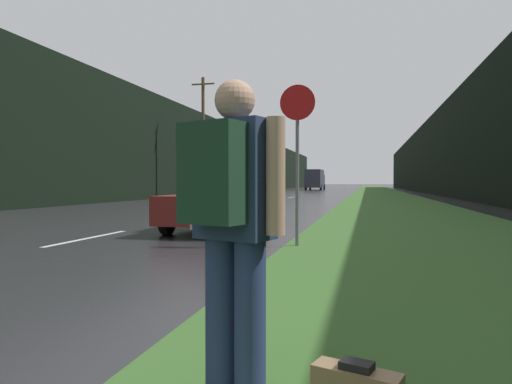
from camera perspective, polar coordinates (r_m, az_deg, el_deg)
The scene contains 13 objects.
grass_verge at distance 40.25m, azimuth 15.78°, elevation -0.58°, with size 6.00×240.00×0.02m, color #386028.
lane_stripe_b at distance 10.86m, azimuth -20.22°, elevation -5.42°, with size 0.12×3.00×0.01m, color silver.
lane_stripe_c at distance 17.09m, azimuth -6.98°, elevation -2.95°, with size 0.12×3.00×0.01m, color silver.
lane_stripe_d at distance 23.75m, azimuth -1.00°, elevation -1.77°, with size 0.12×3.00×0.01m, color silver.
lane_stripe_e at distance 30.57m, azimuth 2.34°, elevation -1.10°, with size 0.12×3.00×0.01m, color silver.
lane_stripe_f at distance 37.45m, azimuth 4.45°, elevation -0.68°, with size 0.12×3.00×0.01m, color silver.
treeline_far_side at distance 52.92m, azimuth -4.48°, elevation 4.18°, with size 2.00×140.00×7.95m, color black.
treeline_near_side at distance 50.84m, azimuth 22.19°, elevation 4.37°, with size 2.00×140.00×8.22m, color black.
utility_pole_far at distance 35.09m, azimuth -6.62°, elevation 6.92°, with size 1.80×0.24×9.19m.
stop_sign at distance 8.87m, azimuth 5.19°, elevation 5.49°, with size 0.68×0.07×3.13m.
hitchhiker_with_backpack at distance 2.56m, azimuth -3.12°, elevation -3.29°, with size 0.61×0.52×1.82m.
car_passing_near at distance 12.03m, azimuth -4.68°, elevation -1.32°, with size 1.85×4.39×1.42m.
delivery_truck at distance 74.96m, azimuth 7.40°, elevation 1.60°, with size 2.64×8.43×3.26m.
Camera 1 is at (6.03, -0.21, 1.25)m, focal length 32.00 mm.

